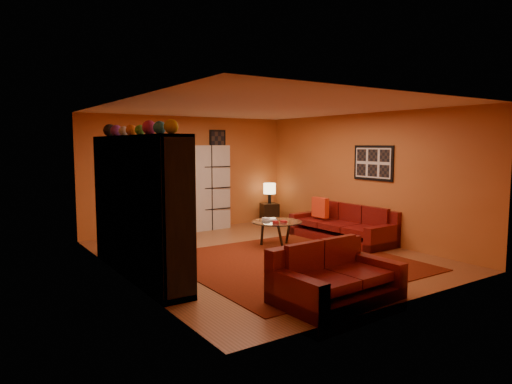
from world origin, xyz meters
TOP-DOWN VIEW (x-y plane):
  - floor at (0.00, 0.00)m, footprint 6.00×6.00m
  - ceiling at (0.00, 0.00)m, footprint 6.00×6.00m
  - wall_back at (0.00, 3.00)m, footprint 6.00×0.00m
  - wall_front at (0.00, -3.00)m, footprint 6.00×0.00m
  - wall_left at (-2.50, 0.00)m, footprint 0.00×6.00m
  - wall_right at (2.50, 0.00)m, footprint 0.00×6.00m
  - rug at (0.10, -0.70)m, footprint 3.60×3.60m
  - doorway at (-0.70, 2.96)m, footprint 0.95×0.10m
  - wall_art_right at (2.48, -0.30)m, footprint 0.03×1.00m
  - wall_art_back at (0.75, 2.98)m, footprint 0.42×0.03m
  - entertainment_unit at (-2.27, 0.00)m, footprint 0.45×3.00m
  - tv at (-2.23, 0.01)m, footprint 1.01×0.13m
  - sofa at (2.14, 0.11)m, footprint 1.02×2.31m
  - loveseat at (-0.60, -2.41)m, footprint 1.64×1.04m
  - throw_pillow at (1.95, 0.67)m, footprint 0.12×0.42m
  - coffee_table at (0.61, 0.41)m, footprint 0.97×0.97m
  - storage_cabinet at (0.37, 2.80)m, footprint 0.99×0.48m
  - bowl_chair at (-1.50, 1.13)m, footprint 0.71×0.71m
  - side_table at (2.01, 2.62)m, footprint 0.50×0.50m
  - table_lamp at (2.01, 2.62)m, footprint 0.30×0.30m

SIDE VIEW (x-z plane):
  - floor at x=0.00m, z-range 0.00..0.00m
  - rug at x=0.10m, z-range 0.00..0.01m
  - side_table at x=2.01m, z-range 0.00..0.50m
  - loveseat at x=-0.60m, z-range -0.14..0.71m
  - sofa at x=2.14m, z-range -0.14..0.71m
  - bowl_chair at x=-1.50m, z-range 0.02..0.60m
  - coffee_table at x=0.61m, z-range 0.20..0.68m
  - throw_pillow at x=1.95m, z-range 0.42..0.84m
  - table_lamp at x=2.01m, z-range 0.61..1.11m
  - storage_cabinet at x=0.37m, z-range 0.00..1.95m
  - tv at x=-2.23m, z-range 0.72..1.30m
  - doorway at x=-0.70m, z-range 0.00..2.04m
  - entertainment_unit at x=-2.27m, z-range 0.00..2.10m
  - wall_back at x=0.00m, z-range -1.70..4.30m
  - wall_front at x=0.00m, z-range -1.70..4.30m
  - wall_left at x=-2.50m, z-range -1.70..4.30m
  - wall_right at x=2.50m, z-range -1.70..4.30m
  - wall_art_right at x=2.48m, z-range 1.25..1.95m
  - wall_art_back at x=0.75m, z-range 1.79..2.31m
  - ceiling at x=0.00m, z-range 2.60..2.60m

